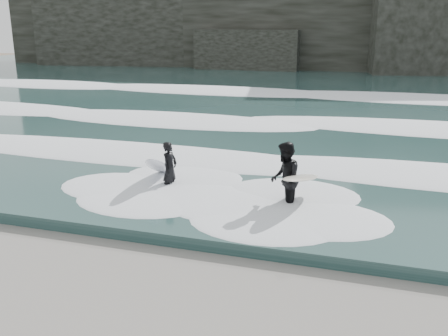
# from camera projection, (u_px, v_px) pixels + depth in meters

# --- Properties ---
(ground) EXTENTS (120.00, 120.00, 0.00)m
(ground) POSITION_uv_depth(u_px,v_px,m) (80.00, 321.00, 8.18)
(ground) COLOR brown
(ground) RESTS_ON ground
(sea) EXTENTS (90.00, 52.00, 0.30)m
(sea) POSITION_uv_depth(u_px,v_px,m) (313.00, 90.00, 34.71)
(sea) COLOR #254240
(sea) RESTS_ON ground
(headland) EXTENTS (70.00, 9.00, 10.00)m
(headland) POSITION_uv_depth(u_px,v_px,m) (339.00, 19.00, 48.92)
(headland) COLOR black
(headland) RESTS_ON ground
(foam_near) EXTENTS (60.00, 3.20, 0.20)m
(foam_near) POSITION_uv_depth(u_px,v_px,m) (233.00, 159.00, 16.31)
(foam_near) COLOR white
(foam_near) RESTS_ON sea
(foam_mid) EXTENTS (60.00, 4.00, 0.24)m
(foam_mid) POSITION_uv_depth(u_px,v_px,m) (276.00, 120.00, 22.72)
(foam_mid) COLOR white
(foam_mid) RESTS_ON sea
(foam_far) EXTENTS (60.00, 4.80, 0.30)m
(foam_far) POSITION_uv_depth(u_px,v_px,m) (305.00, 93.00, 30.96)
(foam_far) COLOR white
(foam_far) RESTS_ON sea
(surfer_left) EXTENTS (1.18, 2.10, 1.53)m
(surfer_left) POSITION_uv_depth(u_px,v_px,m) (166.00, 168.00, 14.03)
(surfer_left) COLOR black
(surfer_left) RESTS_ON ground
(surfer_right) EXTENTS (1.32, 2.18, 1.87)m
(surfer_right) POSITION_uv_depth(u_px,v_px,m) (286.00, 179.00, 12.48)
(surfer_right) COLOR black
(surfer_right) RESTS_ON ground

